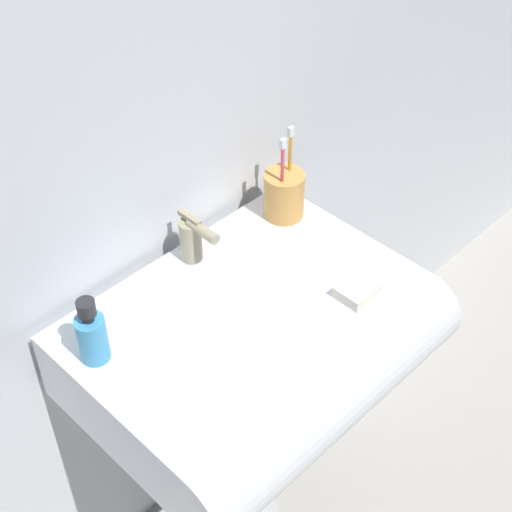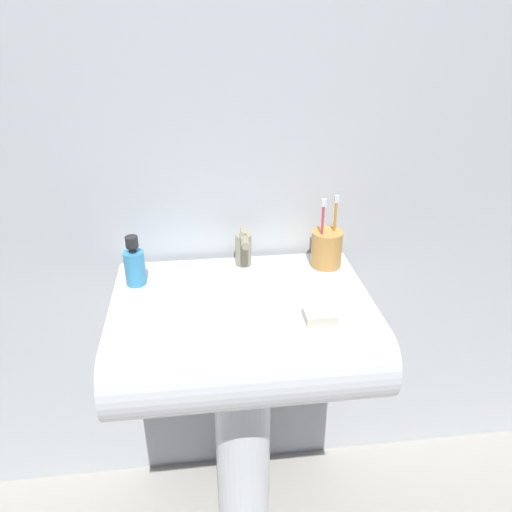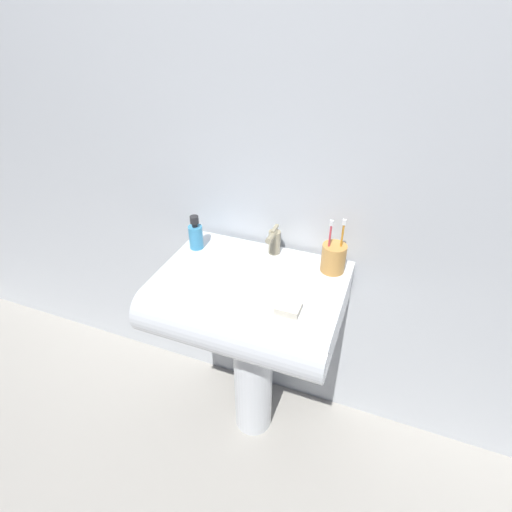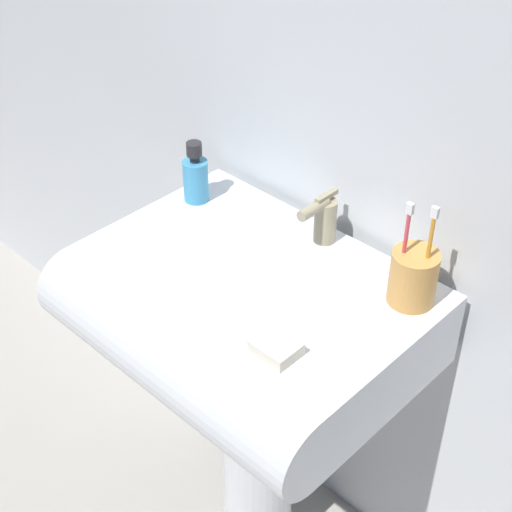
{
  "view_description": "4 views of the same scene",
  "coord_description": "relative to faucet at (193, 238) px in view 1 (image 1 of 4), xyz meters",
  "views": [
    {
      "loc": [
        -0.7,
        -0.73,
        1.86
      ],
      "look_at": [
        0.04,
        -0.0,
        0.93
      ],
      "focal_mm": 55.0,
      "sensor_mm": 36.0,
      "label": 1
    },
    {
      "loc": [
        -0.09,
        -1.07,
        1.48
      ],
      "look_at": [
        0.04,
        -0.0,
        0.94
      ],
      "focal_mm": 35.0,
      "sensor_mm": 36.0,
      "label": 2
    },
    {
      "loc": [
        0.41,
        -1.03,
        1.65
      ],
      "look_at": [
        0.0,
        0.02,
        0.9
      ],
      "focal_mm": 28.0,
      "sensor_mm": 36.0,
      "label": 3
    },
    {
      "loc": [
        0.79,
        -0.82,
        1.73
      ],
      "look_at": [
        -0.02,
        0.01,
        0.85
      ],
      "focal_mm": 55.0,
      "sensor_mm": 36.0,
      "label": 4
    }
  ],
  "objects": [
    {
      "name": "sink_basin",
      "position": [
        -0.02,
        -0.21,
        -0.13
      ],
      "size": [
        0.64,
        0.49,
        0.16
      ],
      "color": "white",
      "rests_on": "sink_pedestal"
    },
    {
      "name": "bar_soap",
      "position": [
        0.15,
        -0.29,
        -0.04
      ],
      "size": [
        0.07,
        0.06,
        0.02
      ],
      "primitive_type": "cube",
      "color": "silver",
      "rests_on": "sink_basin"
    },
    {
      "name": "soap_bottle",
      "position": [
        -0.29,
        -0.07,
        -0.0
      ],
      "size": [
        0.05,
        0.05,
        0.13
      ],
      "color": "#3F99CC",
      "rests_on": "sink_basin"
    },
    {
      "name": "toothbrush_cup",
      "position": [
        0.23,
        -0.03,
        -0.0
      ],
      "size": [
        0.08,
        0.08,
        0.2
      ],
      "color": "#D19347",
      "rests_on": "sink_basin"
    },
    {
      "name": "faucet",
      "position": [
        0.0,
        0.0,
        0.0
      ],
      "size": [
        0.04,
        0.1,
        0.11
      ],
      "color": "tan",
      "rests_on": "sink_basin"
    },
    {
      "name": "wall_back",
      "position": [
        -0.02,
        0.1,
        0.31
      ],
      "size": [
        5.0,
        0.05,
        2.4
      ],
      "primitive_type": "cube",
      "color": "silver",
      "rests_on": "ground"
    },
    {
      "name": "sink_pedestal",
      "position": [
        -0.02,
        -0.15,
        -0.55
      ],
      "size": [
        0.16,
        0.16,
        0.67
      ],
      "primitive_type": "cylinder",
      "color": "white",
      "rests_on": "ground"
    }
  ]
}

